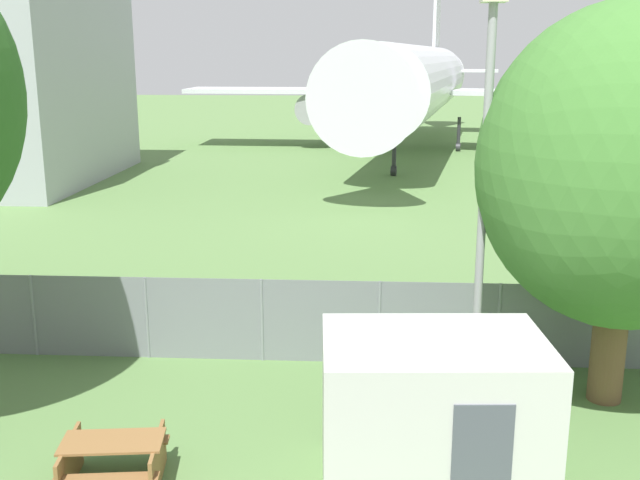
# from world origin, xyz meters

# --- Properties ---
(perimeter_fence) EXTENTS (56.07, 0.07, 1.86)m
(perimeter_fence) POSITION_xyz_m (-0.00, 9.69, 0.93)
(perimeter_fence) COLOR gray
(perimeter_fence) RESTS_ON ground
(airplane) EXTENTS (33.39, 42.58, 14.35)m
(airplane) POSITION_xyz_m (5.64, 46.41, 4.70)
(airplane) COLOR silver
(airplane) RESTS_ON ground
(portable_cabin) EXTENTS (3.49, 2.55, 2.42)m
(portable_cabin) POSITION_xyz_m (3.28, 4.95, 1.21)
(portable_cabin) COLOR silver
(portable_cabin) RESTS_ON ground
(picnic_bench_open_grass) EXTENTS (1.72, 1.58, 0.76)m
(picnic_bench_open_grass) POSITION_xyz_m (-1.65, 4.67, 0.47)
(picnic_bench_open_grass) COLOR brown
(picnic_bench_open_grass) RESTS_ON ground
(tree_near_hangar) EXTENTS (5.40, 5.40, 7.54)m
(tree_near_hangar) POSITION_xyz_m (6.91, 8.17, 4.55)
(tree_near_hangar) COLOR brown
(tree_near_hangar) RESTS_ON ground
(light_mast) EXTENTS (0.44, 0.44, 7.78)m
(light_mast) POSITION_xyz_m (4.38, 8.21, 4.76)
(light_mast) COLOR #99999E
(light_mast) RESTS_ON ground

